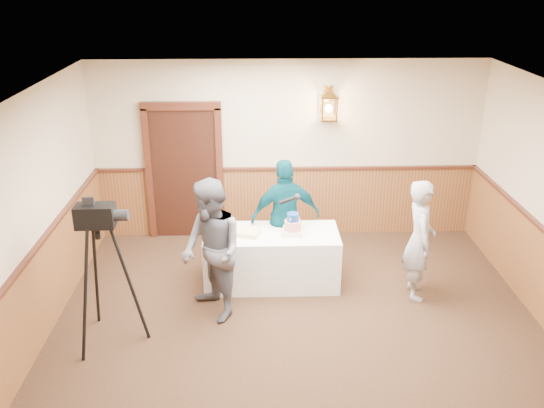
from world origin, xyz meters
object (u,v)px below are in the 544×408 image
Objects in this scene: sheet_cake_yellow at (247,233)px; sheet_cake_green at (218,227)px; tiered_cake at (293,226)px; assistant_p at (285,217)px; display_table at (272,258)px; interviewer at (212,251)px; tv_camera_rig at (104,282)px; baker at (419,240)px.

sheet_cake_yellow is 1.00× the size of sheet_cake_green.
tiered_cake is 0.38m from assistant_p.
assistant_p is (0.20, 0.35, 0.45)m from display_table.
interviewer is at bearing 40.17° from assistant_p.
display_table is 0.52m from sheet_cake_yellow.
sheet_cake_green is at bearing 171.94° from tiered_cake.
sheet_cake_yellow is at bearing 27.50° from assistant_p.
display_table is 1.06× the size of tv_camera_rig.
display_table is 1.01× the size of interviewer.
sheet_cake_yellow is at bearing -170.61° from display_table.
interviewer is at bearing -133.34° from display_table.
interviewer is 1.29m from tv_camera_rig.
display_table is 0.61m from assistant_p.
assistant_p is at bearing 14.16° from sheet_cake_green.
sheet_cake_yellow is (-0.32, -0.05, 0.41)m from display_table.
interviewer is at bearing 102.29° from baker.
interviewer reaches higher than tiered_cake.
display_table is at bearing 82.12° from baker.
sheet_cake_green is at bearing 156.26° from sheet_cake_yellow.
tiered_cake is 2.54m from tv_camera_rig.
tiered_cake is at bearing 97.41° from interviewer.
display_table is 1.09× the size of assistant_p.
tv_camera_rig reaches higher than baker.
tv_camera_rig is (-1.92, -1.27, 0.39)m from display_table.
tiered_cake is 0.20× the size of baker.
tiered_cake is at bearing 28.02° from tv_camera_rig.
tiered_cake is at bearing 91.59° from assistant_p.
tv_camera_rig is at bearing -130.93° from sheet_cake_green.
sheet_cake_green is 0.91m from interviewer.
interviewer is 2.66m from baker.
baker is (1.89, -0.38, 0.43)m from display_table.
baker is at bearing 69.34° from interviewer.
interviewer reaches higher than assistant_p.
tv_camera_rig reaches higher than tiered_cake.
display_table is at bearing 31.93° from tv_camera_rig.
interviewer is 1.05× the size of tv_camera_rig.
baker is 3.91m from tv_camera_rig.
tiered_cake reaches higher than display_table.
assistant_p reaches higher than display_table.
display_table is 0.84m from sheet_cake_green.
sheet_cake_green is at bearing 4.00° from assistant_p.
assistant_p is (0.94, 1.14, -0.06)m from interviewer.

